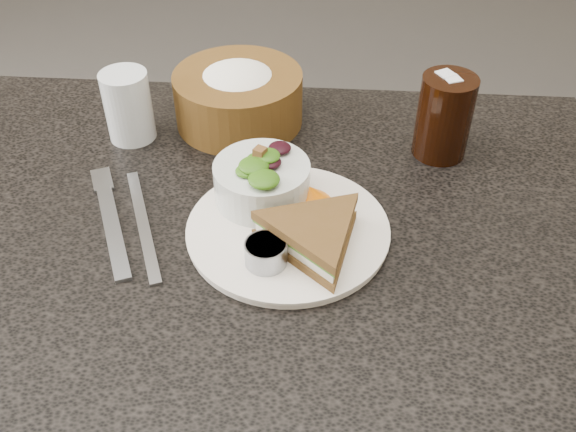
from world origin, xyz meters
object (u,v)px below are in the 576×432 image
Objects in this scene: dinner_plate at (288,230)px; dressing_ramekin at (266,253)px; dining_table at (265,384)px; cola_glass at (445,113)px; salad_bowl at (262,176)px; bread_basket at (238,90)px; water_glass at (128,106)px; sandwich at (314,236)px.

dressing_ramekin reaches higher than dinner_plate.
dinner_plate reaches higher than dining_table.
dressing_ramekin is 0.38× the size of cola_glass.
salad_bowl is (-0.04, 0.06, 0.04)m from dinner_plate.
salad_bowl is 0.64× the size of bread_basket.
cola_glass is (0.25, 0.17, 0.44)m from dining_table.
dressing_ramekin is 0.35m from cola_glass.
water_glass is at bearing -160.86° from bread_basket.
salad_bowl is (-0.07, 0.09, 0.02)m from sandwich.
dinner_plate is 1.60× the size of sandwich.
dining_table is 5.02× the size of bread_basket.
bread_basket reaches higher than salad_bowl.
cola_glass reaches higher than dinner_plate.
sandwich is 0.38m from water_glass.
cola_glass reaches higher than salad_bowl.
sandwich is at bearing -39.89° from water_glass.
cola_glass is (0.18, 0.23, 0.04)m from sandwich.
dining_table is at bearing -178.71° from sandwich.
cola_glass is at bearing -11.60° from bread_basket.
bread_basket is 1.47× the size of cola_glass.
dining_table is at bearing 147.34° from dinner_plate.
dining_table is 6.26× the size of sandwich.
salad_bowl is 2.48× the size of dressing_ramekin.
water_glass is (-0.47, 0.01, -0.01)m from cola_glass.
cola_glass reaches higher than dining_table.
sandwich reaches higher than dining_table.
salad_bowl is (0.00, 0.03, 0.42)m from dining_table.
dressing_ramekin is at bearing -81.94° from salad_bowl.
salad_bowl is at bearing 84.76° from dining_table.
dining_table is 7.39× the size of cola_glass.
sandwich is at bearing -126.94° from cola_glass.
cola_glass is at bearing 29.44° from salad_bowl.
dressing_ramekin is at bearing -131.45° from cola_glass.
sandwich is 1.18× the size of cola_glass.
bread_basket reaches higher than dinner_plate.
dining_table is at bearing -76.73° from bread_basket.
dining_table is 9.32× the size of water_glass.
dining_table is 0.41m from dressing_ramekin.
cola_glass is (0.21, 0.20, 0.06)m from dinner_plate.
dining_table is 0.51m from water_glass.
dressing_ramekin is at bearing -76.98° from bread_basket.
cola_glass is 1.26× the size of water_glass.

